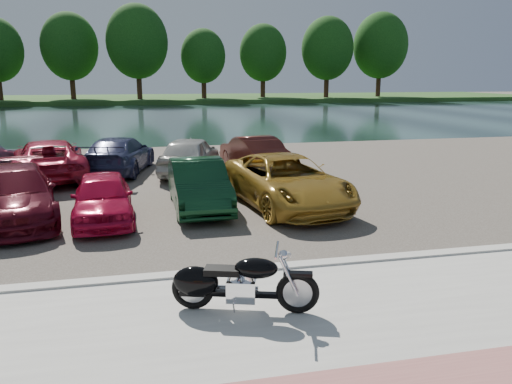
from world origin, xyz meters
TOP-DOWN VIEW (x-y plane):
  - ground at (0.00, 0.00)m, footprint 200.00×200.00m
  - promenade at (0.00, -1.00)m, footprint 60.00×6.00m
  - kerb at (0.00, 2.00)m, footprint 60.00×0.30m
  - parking_lot at (0.00, 11.00)m, footprint 60.00×18.00m
  - river at (0.00, 40.00)m, footprint 120.00×40.00m
  - far_bank at (0.00, 72.00)m, footprint 120.00×24.00m
  - far_trees at (4.36, 65.79)m, footprint 70.25×10.68m
  - motorcycle at (-1.29, 0.41)m, footprint 2.26×1.02m
  - car_3 at (-5.84, 6.72)m, footprint 2.96×5.13m
  - car_4 at (-3.63, 6.23)m, footprint 1.72×3.77m
  - car_5 at (-1.09, 6.98)m, footprint 1.53×4.20m
  - car_6 at (1.38, 6.67)m, footprint 3.19×5.58m
  - car_10 at (-5.92, 12.20)m, footprint 3.35×5.59m
  - car_11 at (-3.51, 12.98)m, footprint 2.95×5.15m
  - car_12 at (-0.86, 12.11)m, footprint 2.99×4.64m
  - car_13 at (1.64, 12.48)m, footprint 2.12×4.36m

SIDE VIEW (x-z plane):
  - ground at x=0.00m, z-range 0.00..0.00m
  - river at x=0.00m, z-range 0.00..0.00m
  - parking_lot at x=0.00m, z-range 0.00..0.04m
  - promenade at x=0.00m, z-range 0.00..0.10m
  - kerb at x=0.00m, z-range 0.00..0.14m
  - far_bank at x=0.00m, z-range 0.00..0.60m
  - motorcycle at x=-1.29m, z-range 0.04..1.09m
  - car_4 at x=-3.63m, z-range 0.04..1.30m
  - car_13 at x=1.64m, z-range 0.04..1.42m
  - car_5 at x=-1.09m, z-range 0.04..1.42m
  - car_3 at x=-5.84m, z-range 0.04..1.44m
  - car_11 at x=-3.51m, z-range 0.04..1.45m
  - car_10 at x=-5.92m, z-range 0.04..1.49m
  - car_6 at x=1.38m, z-range 0.04..1.51m
  - car_12 at x=-0.86m, z-range 0.04..1.51m
  - far_trees at x=4.36m, z-range 1.23..13.75m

